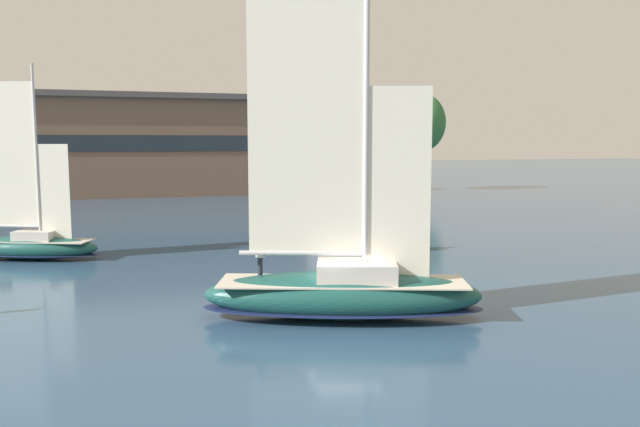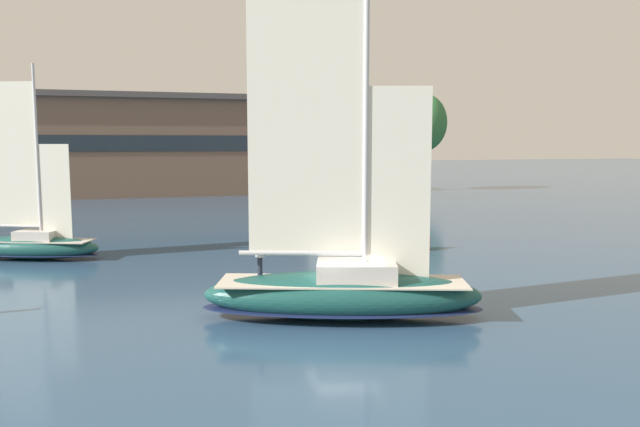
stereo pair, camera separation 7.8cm
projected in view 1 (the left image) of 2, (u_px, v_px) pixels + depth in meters
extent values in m
plane|color=#2D4C6B|center=(342.00, 318.00, 24.26)|extent=(400.00, 400.00, 0.00)
cube|color=brown|center=(129.00, 148.00, 82.00)|extent=(45.00, 12.91, 12.26)
cube|color=#1E2833|center=(129.00, 143.00, 75.74)|extent=(40.50, 0.10, 1.96)
cube|color=#514C4C|center=(128.00, 98.00, 81.27)|extent=(46.20, 14.11, 0.70)
cylinder|color=#4C3828|center=(421.00, 165.00, 88.74)|extent=(0.59, 0.59, 7.39)
ellipsoid|color=#336B38|center=(422.00, 123.00, 88.07)|extent=(6.65, 6.65, 8.13)
ellipsoid|color=#194C47|center=(342.00, 295.00, 24.16)|extent=(11.20, 6.26, 1.84)
ellipsoid|color=#19234C|center=(342.00, 308.00, 24.21)|extent=(11.31, 6.33, 0.22)
cube|color=beige|center=(342.00, 282.00, 24.10)|extent=(9.82, 5.40, 0.06)
cube|color=beige|center=(357.00, 271.00, 24.04)|extent=(3.53, 2.96, 0.76)
cylinder|color=silver|center=(366.00, 104.00, 23.31)|extent=(0.22, 0.22, 13.49)
cylinder|color=silver|center=(302.00, 253.00, 24.01)|extent=(4.67, 1.70, 0.18)
cube|color=silver|center=(307.00, 108.00, 23.38)|extent=(4.25, 1.43, 11.06)
cube|color=silver|center=(400.00, 185.00, 23.62)|extent=(2.26, 0.77, 7.42)
cylinder|color=#232838|center=(260.00, 268.00, 24.49)|extent=(0.25, 0.25, 0.85)
cylinder|color=silver|center=(260.00, 249.00, 24.40)|extent=(0.43, 0.43, 0.65)
sphere|color=tan|center=(260.00, 238.00, 24.35)|extent=(0.24, 0.24, 0.24)
ellipsoid|color=#194C47|center=(31.00, 247.00, 36.53)|extent=(8.40, 5.10, 1.38)
ellipsoid|color=#19234C|center=(31.00, 254.00, 36.57)|extent=(8.48, 5.15, 0.17)
cube|color=#BCB7A8|center=(30.00, 240.00, 36.48)|extent=(7.36, 4.40, 0.06)
cube|color=beige|center=(37.00, 235.00, 36.41)|extent=(2.70, 2.32, 0.57)
cylinder|color=silver|center=(36.00, 153.00, 35.85)|extent=(0.16, 0.16, 10.16)
cylinder|color=silver|center=(10.00, 226.00, 36.48)|extent=(3.46, 1.47, 0.14)
cube|color=silver|center=(8.00, 155.00, 36.00)|extent=(3.14, 1.26, 8.34)
cube|color=silver|center=(55.00, 193.00, 36.03)|extent=(1.67, 0.68, 5.59)
ellipsoid|color=maroon|center=(367.00, 196.00, 71.78)|extent=(7.82, 3.37, 1.29)
ellipsoid|color=#19234C|center=(367.00, 200.00, 71.82)|extent=(7.90, 3.41, 0.15)
cube|color=#BCB7A8|center=(367.00, 193.00, 71.73)|extent=(6.87, 2.89, 0.06)
cube|color=#333D4C|center=(364.00, 191.00, 71.53)|extent=(2.34, 1.82, 0.53)
cylinder|color=silver|center=(363.00, 152.00, 70.93)|extent=(0.15, 0.15, 9.46)
cylinder|color=silver|center=(375.00, 186.00, 72.13)|extent=(3.38, 0.71, 0.13)
cylinder|color=silver|center=(376.00, 185.00, 72.12)|extent=(3.06, 0.72, 0.21)
cylinder|color=red|center=(421.00, 243.00, 39.71)|extent=(1.12, 1.12, 0.84)
cone|color=red|center=(421.00, 229.00, 39.60)|extent=(0.84, 0.84, 1.03)
sphere|color=#F2F266|center=(421.00, 219.00, 39.54)|extent=(0.16, 0.16, 0.16)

